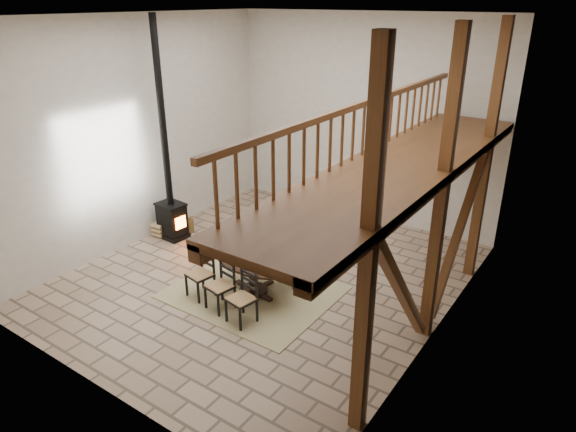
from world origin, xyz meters
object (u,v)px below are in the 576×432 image
Objects in this scene: log_basket at (184,225)px; log_stack at (159,230)px; dining_table at (249,276)px; wood_stove at (169,193)px.

log_basket is 1.42× the size of log_stack.
dining_table is at bearing -23.69° from log_basket.
dining_table is 3.34m from wood_stove.
wood_stove is 15.01× the size of log_stack.
log_basket is (-3.11, 1.37, -0.24)m from dining_table.
log_stack is (-3.41, 0.82, -0.25)m from dining_table.
wood_stove is at bearing 30.89° from log_stack.
log_basket is at bearing 61.86° from log_stack.
dining_table is 3.41m from log_basket.
wood_stove is 1.02m from log_stack.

